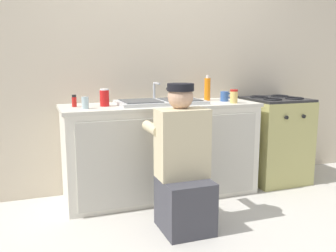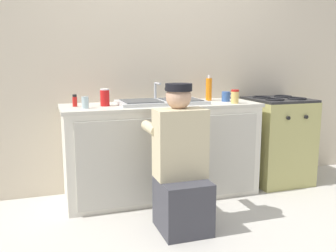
{
  "view_description": "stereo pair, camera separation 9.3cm",
  "coord_description": "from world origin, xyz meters",
  "px_view_note": "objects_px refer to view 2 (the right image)",
  "views": [
    {
      "loc": [
        -1.11,
        -2.94,
        1.28
      ],
      "look_at": [
        0.0,
        0.1,
        0.7
      ],
      "focal_mm": 40.0,
      "sensor_mm": 36.0,
      "label": 1
    },
    {
      "loc": [
        -1.02,
        -2.97,
        1.28
      ],
      "look_at": [
        0.0,
        0.1,
        0.7
      ],
      "focal_mm": 40.0,
      "sensor_mm": 36.0,
      "label": 2
    }
  ],
  "objects_px": {
    "water_glass": "(85,102)",
    "soap_bottle_orange": "(209,89)",
    "condiment_jar": "(235,96)",
    "sink_double_basin": "(161,102)",
    "spice_bottle_red": "(75,101)",
    "coffee_mug": "(226,96)",
    "stove_range": "(277,140)",
    "soda_cup_red": "(105,97)",
    "plumber_person": "(181,170)"
  },
  "relations": [
    {
      "from": "soap_bottle_orange",
      "to": "condiment_jar",
      "type": "relative_size",
      "value": 1.95
    },
    {
      "from": "spice_bottle_red",
      "to": "coffee_mug",
      "type": "bearing_deg",
      "value": -2.13
    },
    {
      "from": "sink_double_basin",
      "to": "coffee_mug",
      "type": "distance_m",
      "value": 0.66
    },
    {
      "from": "plumber_person",
      "to": "soap_bottle_orange",
      "type": "relative_size",
      "value": 4.42
    },
    {
      "from": "soap_bottle_orange",
      "to": "soda_cup_red",
      "type": "distance_m",
      "value": 1.05
    },
    {
      "from": "plumber_person",
      "to": "coffee_mug",
      "type": "height_order",
      "value": "plumber_person"
    },
    {
      "from": "soda_cup_red",
      "to": "spice_bottle_red",
      "type": "bearing_deg",
      "value": 170.32
    },
    {
      "from": "coffee_mug",
      "to": "soda_cup_red",
      "type": "bearing_deg",
      "value": 179.52
    },
    {
      "from": "sink_double_basin",
      "to": "plumber_person",
      "type": "bearing_deg",
      "value": -95.95
    },
    {
      "from": "water_glass",
      "to": "spice_bottle_red",
      "type": "distance_m",
      "value": 0.17
    },
    {
      "from": "plumber_person",
      "to": "soap_bottle_orange",
      "type": "xyz_separation_m",
      "value": [
        0.6,
        0.85,
        0.53
      ]
    },
    {
      "from": "water_glass",
      "to": "soap_bottle_orange",
      "type": "distance_m",
      "value": 1.25
    },
    {
      "from": "soda_cup_red",
      "to": "sink_double_basin",
      "type": "bearing_deg",
      "value": 0.88
    },
    {
      "from": "sink_double_basin",
      "to": "soap_bottle_orange",
      "type": "relative_size",
      "value": 3.2
    },
    {
      "from": "sink_double_basin",
      "to": "condiment_jar",
      "type": "xyz_separation_m",
      "value": [
        0.66,
        -0.19,
        0.05
      ]
    },
    {
      "from": "soap_bottle_orange",
      "to": "condiment_jar",
      "type": "distance_m",
      "value": 0.33
    },
    {
      "from": "soda_cup_red",
      "to": "condiment_jar",
      "type": "bearing_deg",
      "value": -8.92
    },
    {
      "from": "stove_range",
      "to": "water_glass",
      "type": "xyz_separation_m",
      "value": [
        -1.97,
        -0.11,
        0.48
      ]
    },
    {
      "from": "condiment_jar",
      "to": "stove_range",
      "type": "bearing_deg",
      "value": 17.25
    },
    {
      "from": "stove_range",
      "to": "coffee_mug",
      "type": "distance_m",
      "value": 0.78
    },
    {
      "from": "water_glass",
      "to": "soda_cup_red",
      "type": "height_order",
      "value": "soda_cup_red"
    },
    {
      "from": "water_glass",
      "to": "spice_bottle_red",
      "type": "relative_size",
      "value": 0.95
    },
    {
      "from": "stove_range",
      "to": "coffee_mug",
      "type": "height_order",
      "value": "coffee_mug"
    },
    {
      "from": "spice_bottle_red",
      "to": "soap_bottle_orange",
      "type": "bearing_deg",
      "value": 3.04
    },
    {
      "from": "stove_range",
      "to": "sink_double_basin",
      "type": "bearing_deg",
      "value": 179.9
    },
    {
      "from": "stove_range",
      "to": "soda_cup_red",
      "type": "distance_m",
      "value": 1.86
    },
    {
      "from": "sink_double_basin",
      "to": "coffee_mug",
      "type": "bearing_deg",
      "value": -1.55
    },
    {
      "from": "spice_bottle_red",
      "to": "soap_bottle_orange",
      "type": "relative_size",
      "value": 0.42
    },
    {
      "from": "water_glass",
      "to": "plumber_person",
      "type": "bearing_deg",
      "value": -45.23
    },
    {
      "from": "plumber_person",
      "to": "spice_bottle_red",
      "type": "bearing_deg",
      "value": 131.71
    },
    {
      "from": "coffee_mug",
      "to": "plumber_person",
      "type": "bearing_deg",
      "value": -135.35
    },
    {
      "from": "stove_range",
      "to": "soda_cup_red",
      "type": "xyz_separation_m",
      "value": [
        -1.79,
        -0.01,
        0.51
      ]
    },
    {
      "from": "water_glass",
      "to": "coffee_mug",
      "type": "relative_size",
      "value": 0.79
    },
    {
      "from": "stove_range",
      "to": "soap_bottle_orange",
      "type": "bearing_deg",
      "value": 171.83
    },
    {
      "from": "coffee_mug",
      "to": "spice_bottle_red",
      "type": "distance_m",
      "value": 1.43
    },
    {
      "from": "soap_bottle_orange",
      "to": "soda_cup_red",
      "type": "relative_size",
      "value": 1.64
    },
    {
      "from": "condiment_jar",
      "to": "water_glass",
      "type": "bearing_deg",
      "value": 176.79
    },
    {
      "from": "condiment_jar",
      "to": "soda_cup_red",
      "type": "xyz_separation_m",
      "value": [
        -1.17,
        0.18,
        0.01
      ]
    },
    {
      "from": "soda_cup_red",
      "to": "plumber_person",
      "type": "bearing_deg",
      "value": -59.08
    },
    {
      "from": "water_glass",
      "to": "soda_cup_red",
      "type": "distance_m",
      "value": 0.21
    },
    {
      "from": "soap_bottle_orange",
      "to": "coffee_mug",
      "type": "bearing_deg",
      "value": -43.2
    },
    {
      "from": "water_glass",
      "to": "soda_cup_red",
      "type": "xyz_separation_m",
      "value": [
        0.18,
        0.11,
        0.03
      ]
    },
    {
      "from": "spice_bottle_red",
      "to": "condiment_jar",
      "type": "relative_size",
      "value": 0.82
    },
    {
      "from": "plumber_person",
      "to": "soda_cup_red",
      "type": "xyz_separation_m",
      "value": [
        -0.44,
        0.74,
        0.49
      ]
    },
    {
      "from": "soap_bottle_orange",
      "to": "condiment_jar",
      "type": "bearing_deg",
      "value": -66.42
    },
    {
      "from": "condiment_jar",
      "to": "soda_cup_red",
      "type": "distance_m",
      "value": 1.19
    },
    {
      "from": "stove_range",
      "to": "condiment_jar",
      "type": "bearing_deg",
      "value": -162.75
    },
    {
      "from": "coffee_mug",
      "to": "condiment_jar",
      "type": "distance_m",
      "value": 0.18
    },
    {
      "from": "coffee_mug",
      "to": "soap_bottle_orange",
      "type": "height_order",
      "value": "soap_bottle_orange"
    },
    {
      "from": "stove_range",
      "to": "soap_bottle_orange",
      "type": "height_order",
      "value": "soap_bottle_orange"
    }
  ]
}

